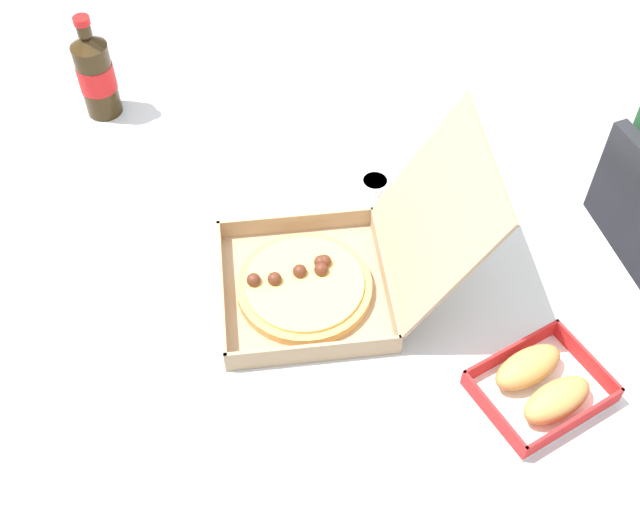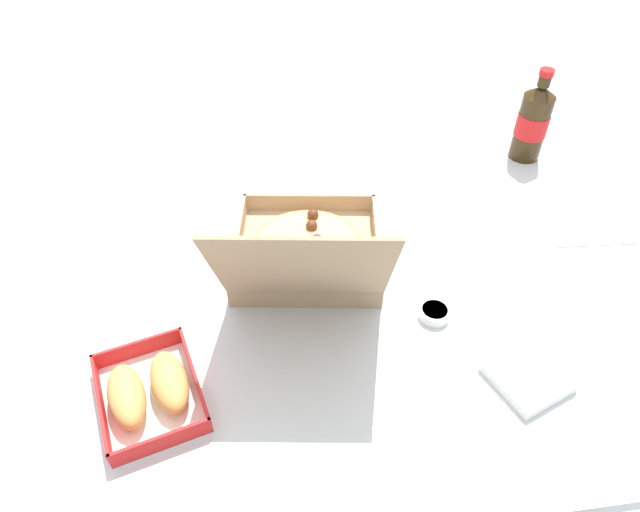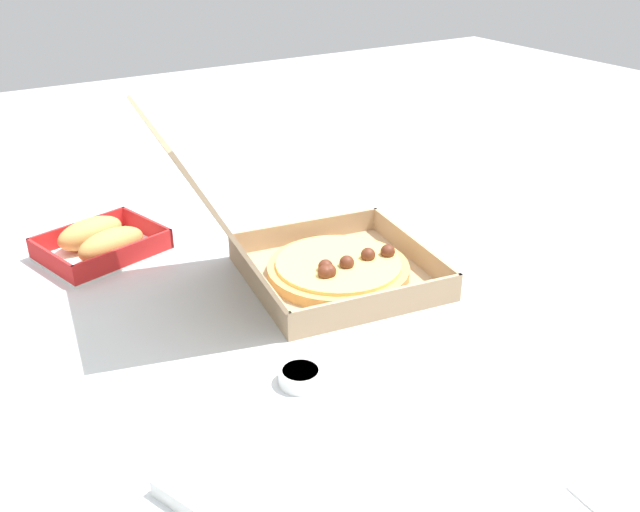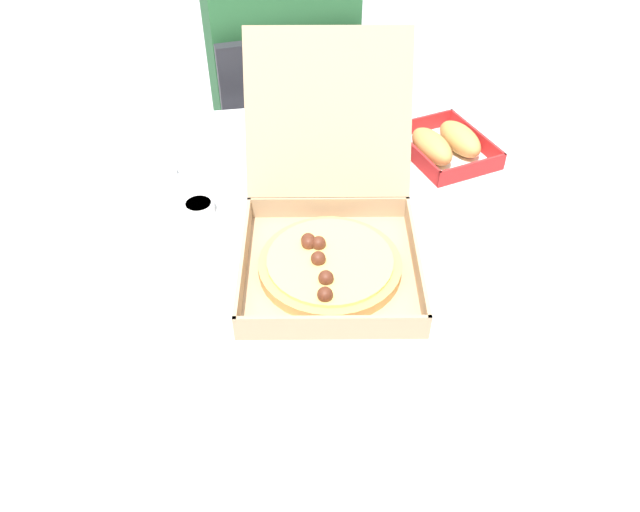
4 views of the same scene
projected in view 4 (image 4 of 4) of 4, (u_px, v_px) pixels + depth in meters
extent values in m
plane|color=#B2B2B7|center=(284.00, 478.00, 1.50)|extent=(10.00, 10.00, 0.00)
cube|color=silver|center=(267.00, 267.00, 1.02)|extent=(1.38, 1.02, 0.03)
cylinder|color=#B7B7BC|center=(9.00, 278.00, 1.52)|extent=(0.05, 0.05, 0.69)
cylinder|color=#B7B7BC|center=(490.00, 229.00, 1.66)|extent=(0.05, 0.05, 0.69)
cube|color=#232328|center=(281.00, 145.00, 1.81)|extent=(0.45, 0.45, 0.04)
cube|color=#232328|center=(295.00, 111.00, 1.54)|extent=(0.36, 0.08, 0.38)
cylinder|color=#B2B2B7|center=(320.00, 166.00, 2.11)|extent=(0.03, 0.03, 0.43)
cylinder|color=#B2B2B7|center=(222.00, 182.00, 2.04)|extent=(0.03, 0.03, 0.43)
cylinder|color=#B2B2B7|center=(352.00, 226.00, 1.87)|extent=(0.03, 0.03, 0.43)
cylinder|color=#B2B2B7|center=(241.00, 247.00, 1.80)|extent=(0.03, 0.03, 0.43)
cylinder|color=#333847|center=(299.00, 170.00, 2.08)|extent=(0.09, 0.09, 0.45)
cylinder|color=#333847|center=(247.00, 179.00, 2.04)|extent=(0.09, 0.09, 0.45)
cube|color=#333847|center=(301.00, 103.00, 1.86)|extent=(0.15, 0.31, 0.10)
cube|color=#333847|center=(242.00, 112.00, 1.82)|extent=(0.15, 0.31, 0.10)
cube|color=#286033|center=(281.00, 45.00, 1.55)|extent=(0.38, 0.23, 0.42)
cube|color=tan|center=(330.00, 271.00, 0.99)|extent=(0.32, 0.32, 0.01)
cube|color=tan|center=(332.00, 326.00, 0.87)|extent=(0.28, 0.05, 0.04)
cube|color=tan|center=(243.00, 261.00, 0.98)|extent=(0.05, 0.28, 0.04)
cube|color=tan|center=(417.00, 260.00, 0.98)|extent=(0.05, 0.28, 0.04)
cube|color=tan|center=(328.00, 207.00, 1.08)|extent=(0.28, 0.05, 0.04)
cube|color=tan|center=(328.00, 114.00, 1.03)|extent=(0.30, 0.18, 0.25)
cylinder|color=tan|center=(330.00, 266.00, 0.98)|extent=(0.23, 0.23, 0.02)
cylinder|color=#EAC666|center=(330.00, 260.00, 0.98)|extent=(0.20, 0.20, 0.01)
sphere|color=#562819|center=(318.00, 259.00, 0.97)|extent=(0.02, 0.02, 0.02)
sphere|color=#562819|center=(325.00, 294.00, 0.91)|extent=(0.02, 0.02, 0.02)
sphere|color=#562819|center=(319.00, 243.00, 0.99)|extent=(0.02, 0.02, 0.02)
sphere|color=#562819|center=(308.00, 239.00, 1.00)|extent=(0.02, 0.02, 0.02)
sphere|color=#562819|center=(309.00, 243.00, 0.99)|extent=(0.02, 0.02, 0.02)
sphere|color=#562819|center=(326.00, 278.00, 0.93)|extent=(0.02, 0.02, 0.02)
cube|color=white|center=(444.00, 155.00, 1.24)|extent=(0.20, 0.22, 0.00)
cube|color=red|center=(472.00, 170.00, 1.17)|extent=(0.15, 0.04, 0.03)
cube|color=red|center=(421.00, 124.00, 1.29)|extent=(0.15, 0.04, 0.03)
cube|color=red|center=(414.00, 154.00, 1.21)|extent=(0.06, 0.18, 0.03)
cube|color=red|center=(476.00, 138.00, 1.25)|extent=(0.06, 0.18, 0.03)
ellipsoid|color=tan|center=(432.00, 146.00, 1.21)|extent=(0.09, 0.13, 0.05)
ellipsoid|color=tan|center=(460.00, 139.00, 1.23)|extent=(0.09, 0.13, 0.05)
cube|color=white|center=(140.00, 165.00, 1.20)|extent=(0.14, 0.14, 0.02)
cylinder|color=white|center=(199.00, 207.00, 1.10)|extent=(0.06, 0.06, 0.02)
cylinder|color=#DBBC66|center=(198.00, 205.00, 1.10)|extent=(0.05, 0.05, 0.01)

